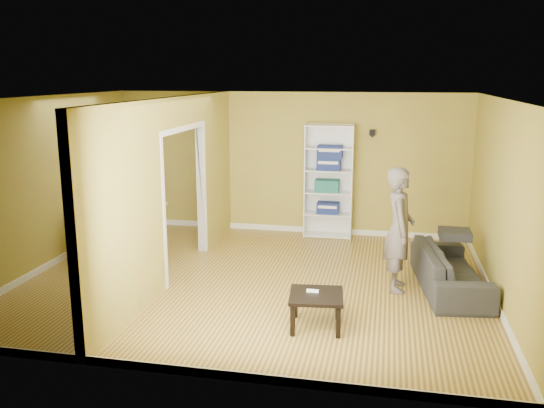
{
  "coord_description": "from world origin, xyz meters",
  "views": [
    {
      "loc": [
        1.81,
        -7.64,
        2.91
      ],
      "look_at": [
        0.2,
        0.2,
        1.1
      ],
      "focal_mm": 38.0,
      "sensor_mm": 36.0,
      "label": 1
    }
  ],
  "objects_px": {
    "person": "(400,219)",
    "bookshelf": "(329,181)",
    "chair_near": "(106,239)",
    "chair_far": "(138,218)",
    "dining_table": "(122,212)",
    "chair_left": "(76,224)",
    "sofa": "(450,263)",
    "coffee_table": "(316,299)"
  },
  "relations": [
    {
      "from": "person",
      "to": "chair_left",
      "type": "xyz_separation_m",
      "value": [
        -5.2,
        0.63,
        -0.51
      ]
    },
    {
      "from": "chair_left",
      "to": "chair_far",
      "type": "relative_size",
      "value": 1.04
    },
    {
      "from": "person",
      "to": "chair_far",
      "type": "relative_size",
      "value": 2.11
    },
    {
      "from": "chair_near",
      "to": "chair_far",
      "type": "relative_size",
      "value": 0.92
    },
    {
      "from": "dining_table",
      "to": "bookshelf",
      "type": "bearing_deg",
      "value": 30.92
    },
    {
      "from": "sofa",
      "to": "dining_table",
      "type": "bearing_deg",
      "value": 77.21
    },
    {
      "from": "sofa",
      "to": "person",
      "type": "height_order",
      "value": "person"
    },
    {
      "from": "person",
      "to": "bookshelf",
      "type": "distance_m",
      "value": 2.81
    },
    {
      "from": "chair_near",
      "to": "chair_far",
      "type": "bearing_deg",
      "value": 81.84
    },
    {
      "from": "chair_left",
      "to": "chair_far",
      "type": "bearing_deg",
      "value": 141.07
    },
    {
      "from": "bookshelf",
      "to": "dining_table",
      "type": "distance_m",
      "value": 3.68
    },
    {
      "from": "sofa",
      "to": "coffee_table",
      "type": "xyz_separation_m",
      "value": [
        -1.65,
        -1.59,
        -0.03
      ]
    },
    {
      "from": "bookshelf",
      "to": "chair_left",
      "type": "height_order",
      "value": "bookshelf"
    },
    {
      "from": "dining_table",
      "to": "chair_far",
      "type": "relative_size",
      "value": 1.36
    },
    {
      "from": "sofa",
      "to": "bookshelf",
      "type": "bearing_deg",
      "value": 31.85
    },
    {
      "from": "coffee_table",
      "to": "chair_far",
      "type": "distance_m",
      "value": 4.38
    },
    {
      "from": "chair_near",
      "to": "dining_table",
      "type": "bearing_deg",
      "value": 80.82
    },
    {
      "from": "person",
      "to": "bookshelf",
      "type": "bearing_deg",
      "value": 22.83
    },
    {
      "from": "chair_left",
      "to": "chair_far",
      "type": "distance_m",
      "value": 1.02
    },
    {
      "from": "coffee_table",
      "to": "chair_far",
      "type": "xyz_separation_m",
      "value": [
        -3.45,
        2.7,
        0.13
      ]
    },
    {
      "from": "person",
      "to": "dining_table",
      "type": "height_order",
      "value": "person"
    },
    {
      "from": "coffee_table",
      "to": "dining_table",
      "type": "xyz_separation_m",
      "value": [
        -3.44,
        2.1,
        0.38
      ]
    },
    {
      "from": "chair_near",
      "to": "person",
      "type": "bearing_deg",
      "value": -9.15
    },
    {
      "from": "coffee_table",
      "to": "chair_left",
      "type": "relative_size",
      "value": 0.63
    },
    {
      "from": "coffee_table",
      "to": "chair_near",
      "type": "relative_size",
      "value": 0.7
    },
    {
      "from": "dining_table",
      "to": "chair_left",
      "type": "height_order",
      "value": "chair_left"
    },
    {
      "from": "chair_far",
      "to": "chair_near",
      "type": "bearing_deg",
      "value": 92.53
    },
    {
      "from": "bookshelf",
      "to": "chair_near",
      "type": "xyz_separation_m",
      "value": [
        -3.16,
        -2.46,
        -0.58
      ]
    },
    {
      "from": "bookshelf",
      "to": "coffee_table",
      "type": "bearing_deg",
      "value": -85.91
    },
    {
      "from": "chair_far",
      "to": "chair_left",
      "type": "bearing_deg",
      "value": 39.17
    },
    {
      "from": "coffee_table",
      "to": "dining_table",
      "type": "bearing_deg",
      "value": 148.61
    },
    {
      "from": "chair_left",
      "to": "coffee_table",
      "type": "bearing_deg",
      "value": 78.22
    },
    {
      "from": "bookshelf",
      "to": "chair_near",
      "type": "bearing_deg",
      "value": -142.15
    },
    {
      "from": "bookshelf",
      "to": "chair_far",
      "type": "height_order",
      "value": "bookshelf"
    },
    {
      "from": "bookshelf",
      "to": "person",
      "type": "bearing_deg",
      "value": -64.2
    },
    {
      "from": "bookshelf",
      "to": "chair_left",
      "type": "relative_size",
      "value": 2.07
    },
    {
      "from": "coffee_table",
      "to": "chair_left",
      "type": "distance_m",
      "value": 4.75
    },
    {
      "from": "sofa",
      "to": "chair_far",
      "type": "height_order",
      "value": "chair_far"
    },
    {
      "from": "dining_table",
      "to": "chair_near",
      "type": "relative_size",
      "value": 1.48
    },
    {
      "from": "person",
      "to": "bookshelf",
      "type": "height_order",
      "value": "bookshelf"
    },
    {
      "from": "bookshelf",
      "to": "chair_left",
      "type": "xyz_separation_m",
      "value": [
        -3.98,
        -1.89,
        -0.53
      ]
    },
    {
      "from": "sofa",
      "to": "bookshelf",
      "type": "distance_m",
      "value": 3.14
    }
  ]
}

